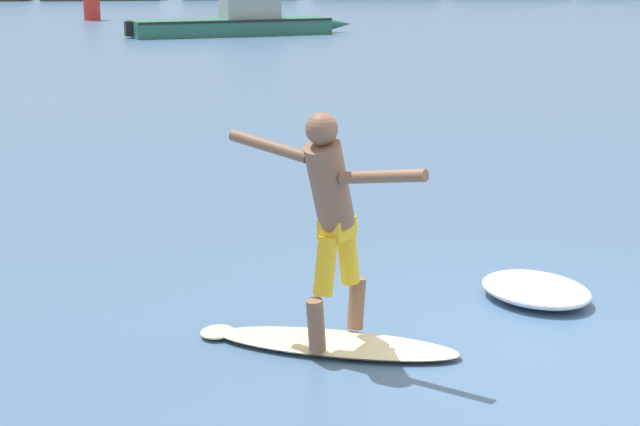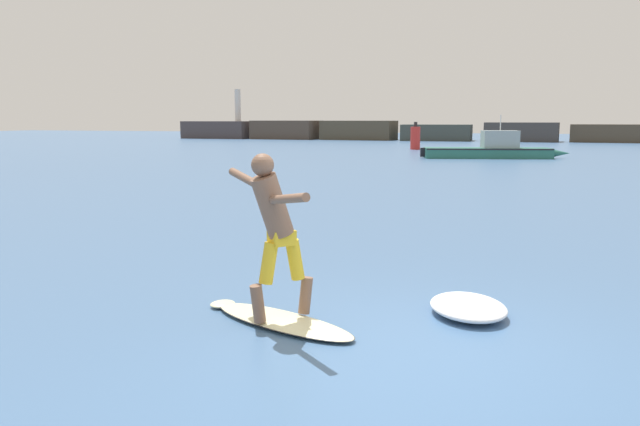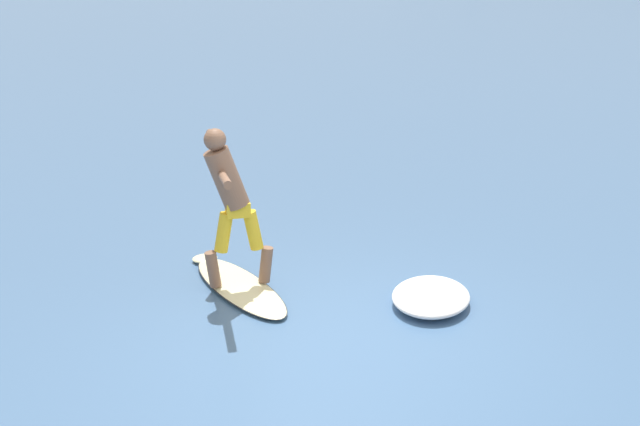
% 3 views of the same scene
% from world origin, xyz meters
% --- Properties ---
extents(ground_plane, '(200.00, 200.00, 0.00)m').
position_xyz_m(ground_plane, '(0.00, 0.00, 0.00)').
color(ground_plane, '#40638D').
extents(rock_jetty_breakwater, '(68.42, 4.86, 5.79)m').
position_xyz_m(rock_jetty_breakwater, '(-9.33, 62.00, 0.97)').
color(rock_jetty_breakwater, '#423A3B').
rests_on(rock_jetty_breakwater, ground).
extents(surfboard, '(2.12, 1.25, 0.21)m').
position_xyz_m(surfboard, '(-1.52, 0.34, 0.04)').
color(surfboard, beige).
rests_on(surfboard, ground).
extents(surfer, '(1.38, 1.13, 1.81)m').
position_xyz_m(surfer, '(-1.55, 0.25, 1.15)').
color(surfer, brown).
rests_on(surfer, surfboard).
extents(fishing_boat_near_jetty, '(8.42, 3.62, 2.50)m').
position_xyz_m(fishing_boat_near_jetty, '(-1.31, 31.98, 0.50)').
color(fishing_boat_near_jetty, '#29695A').
rests_on(fishing_boat_near_jetty, ground).
extents(channel_marker_buoy, '(0.73, 0.73, 2.06)m').
position_xyz_m(channel_marker_buoy, '(-7.51, 41.17, 0.88)').
color(channel_marker_buoy, red).
rests_on(channel_marker_buoy, ground).
extents(wave_foam_at_tail, '(1.22, 1.34, 0.20)m').
position_xyz_m(wave_foam_at_tail, '(0.40, 1.32, 0.10)').
color(wave_foam_at_tail, white).
rests_on(wave_foam_at_tail, ground).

